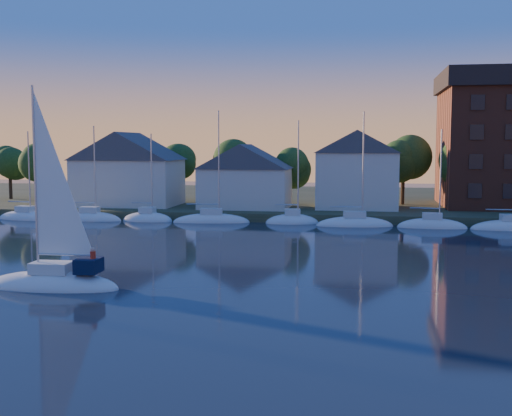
% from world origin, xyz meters
% --- Properties ---
extents(ground, '(260.00, 260.00, 0.00)m').
position_xyz_m(ground, '(0.00, 0.00, 0.00)').
color(ground, black).
rests_on(ground, ground).
extents(shoreline_land, '(160.00, 50.00, 2.00)m').
position_xyz_m(shoreline_land, '(0.00, 75.00, 0.00)').
color(shoreline_land, '#2F3921').
rests_on(shoreline_land, ground).
extents(wooden_dock, '(120.00, 3.00, 1.00)m').
position_xyz_m(wooden_dock, '(0.00, 52.00, 0.00)').
color(wooden_dock, brown).
rests_on(wooden_dock, ground).
extents(clubhouse_west, '(13.65, 9.45, 9.64)m').
position_xyz_m(clubhouse_west, '(-22.00, 58.00, 5.93)').
color(clubhouse_west, silver).
rests_on(clubhouse_west, shoreline_land).
extents(clubhouse_centre, '(11.55, 8.40, 8.08)m').
position_xyz_m(clubhouse_centre, '(-6.00, 57.00, 5.13)').
color(clubhouse_centre, silver).
rests_on(clubhouse_centre, shoreline_land).
extents(clubhouse_east, '(10.50, 8.40, 9.80)m').
position_xyz_m(clubhouse_east, '(8.00, 59.00, 6.00)').
color(clubhouse_east, silver).
rests_on(clubhouse_east, shoreline_land).
extents(tree_line, '(93.40, 5.40, 8.90)m').
position_xyz_m(tree_line, '(2.00, 63.00, 7.18)').
color(tree_line, '#392A1A').
rests_on(tree_line, shoreline_land).
extents(moored_fleet, '(79.50, 2.40, 12.05)m').
position_xyz_m(moored_fleet, '(-4.00, 49.00, 0.10)').
color(moored_fleet, silver).
rests_on(moored_fleet, ground).
extents(hero_sailboat, '(8.88, 3.11, 13.77)m').
position_xyz_m(hero_sailboat, '(-10.31, 14.06, 0.58)').
color(hero_sailboat, silver).
rests_on(hero_sailboat, ground).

